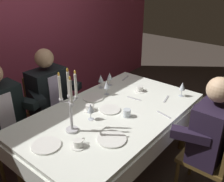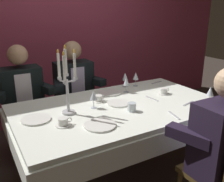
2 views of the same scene
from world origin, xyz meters
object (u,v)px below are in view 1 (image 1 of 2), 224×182
at_px(wine_glass_3, 182,87).
at_px(water_tumbler_0, 127,113).
at_px(wine_glass_0, 107,85).
at_px(coffee_cup_0, 90,108).
at_px(wine_glass_4, 91,108).
at_px(coffee_cup_2, 140,89).
at_px(dinner_plate_3, 110,110).
at_px(dinner_plate_2, 112,139).
at_px(wine_glass_1, 110,76).
at_px(candelabra, 70,105).
at_px(seated_diner_1, 48,91).
at_px(seated_diner_2, 212,131).
at_px(dining_table, 112,122).
at_px(dinner_plate_0, 46,145).
at_px(coffee_cup_1, 78,144).
at_px(wine_glass_2, 101,79).
at_px(dinner_plate_1, 93,98).

xyz_separation_m(wine_glass_3, water_tumbler_0, (-0.74, 0.21, -0.08)).
xyz_separation_m(wine_glass_0, coffee_cup_0, (-0.38, -0.10, -0.09)).
xyz_separation_m(wine_glass_4, coffee_cup_2, (0.81, -0.01, -0.09)).
xyz_separation_m(dinner_plate_3, coffee_cup_0, (-0.13, 0.15, 0.02)).
height_order(dinner_plate_2, dinner_plate_3, same).
bearing_deg(wine_glass_1, candelabra, -158.73).
xyz_separation_m(dinner_plate_2, coffee_cup_2, (0.93, 0.34, 0.02)).
bearing_deg(coffee_cup_2, candelabra, 179.56).
bearing_deg(seated_diner_1, wine_glass_3, -55.85).
distance_m(water_tumbler_0, seated_diner_1, 1.06).
distance_m(dinner_plate_2, dinner_plate_3, 0.49).
distance_m(wine_glass_4, seated_diner_2, 1.09).
bearing_deg(dining_table, wine_glass_4, 165.42).
bearing_deg(dinner_plate_0, water_tumbler_0, -16.35).
distance_m(dinner_plate_3, seated_diner_2, 0.96).
bearing_deg(wine_glass_1, seated_diner_2, -97.78).
distance_m(dining_table, wine_glass_3, 0.87).
bearing_deg(dinner_plate_0, wine_glass_3, -16.08).
xyz_separation_m(wine_glass_4, coffee_cup_0, (0.11, 0.13, -0.09)).
bearing_deg(dinner_plate_3, dining_table, -99.04).
relative_size(wine_glass_1, coffee_cup_0, 1.24).
bearing_deg(coffee_cup_1, candelabra, 59.80).
bearing_deg(candelabra, dinner_plate_3, -2.57).
xyz_separation_m(candelabra, seated_diner_2, (0.77, -0.94, -0.26)).
height_order(coffee_cup_0, seated_diner_2, seated_diner_2).
relative_size(dining_table, coffee_cup_0, 14.70).
distance_m(dining_table, wine_glass_2, 0.62).
distance_m(wine_glass_0, wine_glass_2, 0.20).
height_order(wine_glass_4, seated_diner_1, seated_diner_1).
height_order(coffee_cup_1, coffee_cup_2, same).
height_order(candelabra, water_tumbler_0, candelabra).
relative_size(dinner_plate_2, seated_diner_2, 0.20).
relative_size(dining_table, candelabra, 3.33).
bearing_deg(dinner_plate_2, wine_glass_4, 71.11).
xyz_separation_m(dinner_plate_0, dinner_plate_2, (0.40, -0.35, 0.00)).
bearing_deg(seated_diner_1, seated_diner_2, -77.40).
height_order(dinner_plate_1, wine_glass_0, wine_glass_0).
bearing_deg(candelabra, coffee_cup_2, -0.44).
distance_m(wine_glass_3, seated_diner_2, 0.70).
bearing_deg(coffee_cup_2, coffee_cup_1, -170.58).
relative_size(dinner_plate_2, wine_glass_1, 1.51).
relative_size(dinner_plate_3, coffee_cup_0, 1.60).
distance_m(coffee_cup_1, seated_diner_2, 1.16).
bearing_deg(dinner_plate_1, seated_diner_1, 109.73).
distance_m(dinner_plate_2, wine_glass_4, 0.39).
xyz_separation_m(candelabra, dinner_plate_0, (-0.28, 0.00, -0.25)).
relative_size(dinner_plate_3, water_tumbler_0, 2.80).
height_order(candelabra, seated_diner_2, candelabra).
relative_size(wine_glass_4, coffee_cup_0, 1.24).
bearing_deg(seated_diner_1, dinner_plate_2, -102.25).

